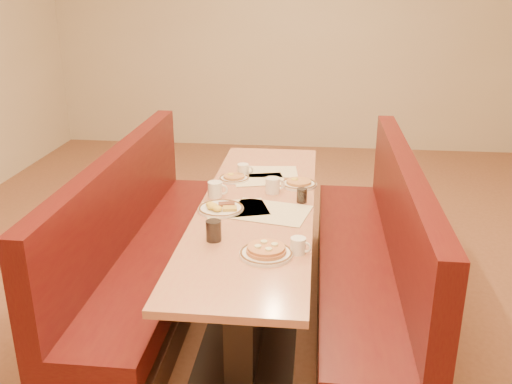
# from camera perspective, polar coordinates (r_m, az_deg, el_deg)

# --- Properties ---
(ground) EXTENTS (8.00, 8.00, 0.00)m
(ground) POSITION_cam_1_polar(r_m,az_deg,el_deg) (3.86, 0.07, -11.68)
(ground) COLOR #9E6647
(ground) RESTS_ON ground
(room_envelope) EXTENTS (6.04, 8.04, 2.82)m
(room_envelope) POSITION_cam_1_polar(r_m,az_deg,el_deg) (3.27, 0.08, 18.30)
(room_envelope) COLOR beige
(room_envelope) RESTS_ON ground
(diner_table) EXTENTS (0.70, 2.50, 0.75)m
(diner_table) POSITION_cam_1_polar(r_m,az_deg,el_deg) (3.68, 0.07, -6.74)
(diner_table) COLOR black
(diner_table) RESTS_ON ground
(booth_left) EXTENTS (0.55, 2.50, 1.05)m
(booth_left) POSITION_cam_1_polar(r_m,az_deg,el_deg) (3.82, -10.97, -6.24)
(booth_left) COLOR #4C3326
(booth_left) RESTS_ON ground
(booth_right) EXTENTS (0.55, 2.50, 1.05)m
(booth_right) POSITION_cam_1_polar(r_m,az_deg,el_deg) (3.69, 11.56, -7.35)
(booth_right) COLOR #4C3326
(booth_right) RESTS_ON ground
(placemat_near_left) EXTENTS (0.44, 0.38, 0.00)m
(placemat_near_left) POSITION_cam_1_polar(r_m,az_deg,el_deg) (3.46, -2.05, -1.65)
(placemat_near_left) COLOR beige
(placemat_near_left) RESTS_ON diner_table
(placemat_near_right) EXTENTS (0.52, 0.43, 0.00)m
(placemat_near_right) POSITION_cam_1_polar(r_m,az_deg,el_deg) (3.41, 1.35, -1.99)
(placemat_near_right) COLOR beige
(placemat_near_right) RESTS_ON diner_table
(placemat_far_left) EXTENTS (0.40, 0.34, 0.00)m
(placemat_far_left) POSITION_cam_1_polar(r_m,az_deg,el_deg) (3.96, 0.31, 1.26)
(placemat_far_left) COLOR beige
(placemat_far_left) RESTS_ON diner_table
(placemat_far_right) EXTENTS (0.37, 0.30, 0.00)m
(placemat_far_right) POSITION_cam_1_polar(r_m,az_deg,el_deg) (4.12, 1.71, 2.04)
(placemat_far_right) COLOR beige
(placemat_far_right) RESTS_ON diner_table
(pancake_plate) EXTENTS (0.27, 0.27, 0.06)m
(pancake_plate) POSITION_cam_1_polar(r_m,az_deg,el_deg) (2.88, 1.03, -5.99)
(pancake_plate) COLOR white
(pancake_plate) RESTS_ON diner_table
(eggs_plate) EXTENTS (0.27, 0.27, 0.06)m
(eggs_plate) POSITION_cam_1_polar(r_m,az_deg,el_deg) (3.43, -3.58, -1.61)
(eggs_plate) COLOR white
(eggs_plate) RESTS_ON diner_table
(extra_plate_mid) EXTENTS (0.24, 0.24, 0.05)m
(extra_plate_mid) POSITION_cam_1_polar(r_m,az_deg,el_deg) (3.85, 4.29, 0.87)
(extra_plate_mid) COLOR white
(extra_plate_mid) RESTS_ON diner_table
(extra_plate_far) EXTENTS (0.21, 0.21, 0.04)m
(extra_plate_far) POSITION_cam_1_polar(r_m,az_deg,el_deg) (3.96, -2.22, 1.43)
(extra_plate_far) COLOR white
(extra_plate_far) RESTS_ON diner_table
(coffee_mug_a) EXTENTS (0.11, 0.08, 0.08)m
(coffee_mug_a) POSITION_cam_1_polar(r_m,az_deg,el_deg) (2.90, 4.30, -5.36)
(coffee_mug_a) COLOR white
(coffee_mug_a) RESTS_ON diner_table
(coffee_mug_b) EXTENTS (0.13, 0.09, 0.10)m
(coffee_mug_b) POSITION_cam_1_polar(r_m,az_deg,el_deg) (3.65, -4.05, 0.29)
(coffee_mug_b) COLOR white
(coffee_mug_b) RESTS_ON diner_table
(coffee_mug_c) EXTENTS (0.13, 0.09, 0.10)m
(coffee_mug_c) POSITION_cam_1_polar(r_m,az_deg,el_deg) (3.71, 1.72, 0.70)
(coffee_mug_c) COLOR white
(coffee_mug_c) RESTS_ON diner_table
(coffee_mug_d) EXTENTS (0.11, 0.08, 0.09)m
(coffee_mug_d) POSITION_cam_1_polar(r_m,az_deg,el_deg) (4.03, -1.25, 2.24)
(coffee_mug_d) COLOR white
(coffee_mug_d) RESTS_ON diner_table
(soda_tumbler_near) EXTENTS (0.08, 0.08, 0.11)m
(soda_tumbler_near) POSITION_cam_1_polar(r_m,az_deg,el_deg) (3.04, -4.26, -3.89)
(soda_tumbler_near) COLOR black
(soda_tumbler_near) RESTS_ON diner_table
(soda_tumbler_mid) EXTENTS (0.07, 0.07, 0.09)m
(soda_tumbler_mid) POSITION_cam_1_polar(r_m,az_deg,el_deg) (3.56, 4.60, -0.35)
(soda_tumbler_mid) COLOR black
(soda_tumbler_mid) RESTS_ON diner_table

